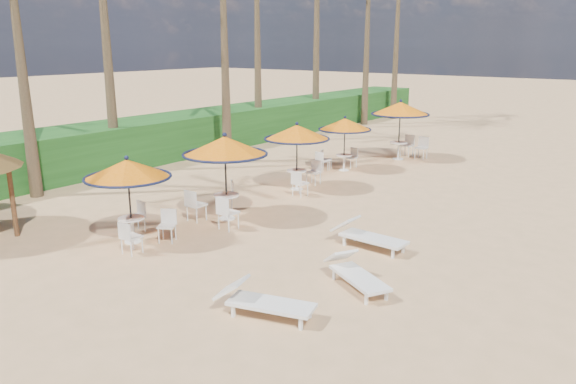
# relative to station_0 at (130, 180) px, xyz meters

# --- Properties ---
(ground) EXTENTS (160.00, 160.00, 0.00)m
(ground) POSITION_rel_station_0_xyz_m (5.14, -0.10, -1.70)
(ground) COLOR tan
(ground) RESTS_ON ground
(scrub_hedge) EXTENTS (3.00, 40.00, 1.80)m
(scrub_hedge) POSITION_rel_station_0_xyz_m (-8.36, 10.90, -0.80)
(scrub_hedge) COLOR #194716
(scrub_hedge) RESTS_ON ground
(station_0) EXTENTS (2.23, 2.23, 2.32)m
(station_0) POSITION_rel_station_0_xyz_m (0.00, 0.00, 0.00)
(station_0) COLOR black
(station_0) RESTS_ON ground
(station_1) EXTENTS (2.49, 2.49, 2.60)m
(station_1) POSITION_rel_station_0_xyz_m (0.53, 2.91, 0.20)
(station_1) COLOR black
(station_1) RESTS_ON ground
(station_2) EXTENTS (2.32, 2.40, 2.42)m
(station_2) POSITION_rel_station_0_xyz_m (0.19, 7.03, 0.15)
(station_2) COLOR black
(station_2) RESTS_ON ground
(station_3) EXTENTS (2.15, 2.15, 2.25)m
(station_3) POSITION_rel_station_0_xyz_m (-0.21, 10.66, -0.06)
(station_3) COLOR black
(station_3) RESTS_ON ground
(station_4) EXTENTS (2.57, 2.57, 2.69)m
(station_4) POSITION_rel_station_0_xyz_m (0.66, 14.21, 0.35)
(station_4) COLOR black
(station_4) RESTS_ON ground
(lounger_near) EXTENTS (2.04, 1.12, 0.70)m
(lounger_near) POSITION_rel_station_0_xyz_m (5.31, -1.16, -1.37)
(lounger_near) COLOR white
(lounger_near) RESTS_ON ground
(lounger_mid) EXTENTS (1.95, 1.44, 0.68)m
(lounger_mid) POSITION_rel_station_0_xyz_m (6.03, 1.10, -1.38)
(lounger_mid) COLOR white
(lounger_mid) RESTS_ON ground
(lounger_far) EXTENTS (2.04, 0.72, 0.72)m
(lounger_far) POSITION_rel_station_0_xyz_m (5.06, 3.34, -1.36)
(lounger_far) COLOR white
(lounger_far) RESTS_ON ground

